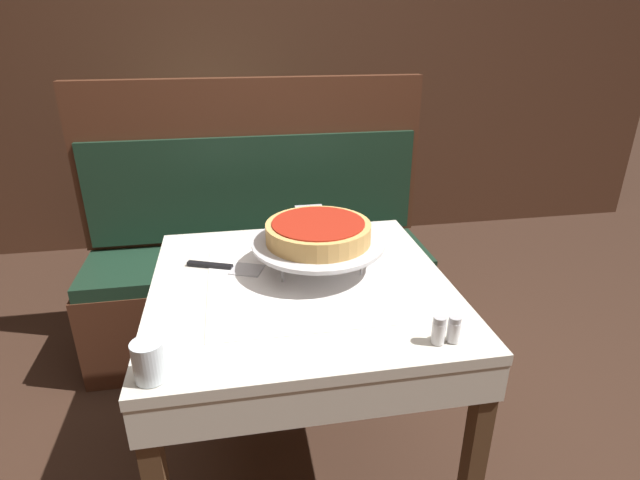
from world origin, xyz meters
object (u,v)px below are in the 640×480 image
object	(u,v)px
dining_table_front	(301,308)
booth_bench	(261,274)
salt_shaker	(439,330)
deep_dish_pizza	(318,232)
pepper_shaker	(454,329)
pizza_server	(227,267)
napkin_holder	(309,219)
water_glass_near	(149,361)
pizza_pan_stand	(318,244)
dining_table_rear	(212,169)
condiment_caddy	(214,146)

from	to	relation	value
dining_table_front	booth_bench	bearing A→B (deg)	95.38
salt_shaker	deep_dish_pizza	bearing A→B (deg)	115.94
dining_table_front	pepper_shaker	bearing A→B (deg)	-48.47
deep_dish_pizza	pizza_server	world-z (taller)	deep_dish_pizza
napkin_holder	water_glass_near	bearing A→B (deg)	-121.25
pizza_pan_stand	water_glass_near	bearing A→B (deg)	-134.37
napkin_holder	booth_bench	bearing A→B (deg)	110.06
dining_table_rear	deep_dish_pizza	bearing A→B (deg)	-77.37
pizza_server	condiment_caddy	xyz separation A→B (m)	(-0.06, 1.55, 0.03)
dining_table_front	pizza_pan_stand	xyz separation A→B (m)	(0.07, 0.08, 0.17)
pizza_server	napkin_holder	world-z (taller)	napkin_holder
pizza_pan_stand	pepper_shaker	size ratio (longest dim) A/B	6.09
pizza_pan_stand	booth_bench	bearing A→B (deg)	100.77
dining_table_front	salt_shaker	bearing A→B (deg)	-52.11
pepper_shaker	condiment_caddy	distance (m)	2.12
booth_bench	pizza_pan_stand	distance (m)	0.92
booth_bench	pepper_shaker	bearing A→B (deg)	-71.75
dining_table_rear	booth_bench	distance (m)	0.94
booth_bench	pepper_shaker	xyz separation A→B (m)	(0.40, -1.21, 0.44)
deep_dish_pizza	water_glass_near	xyz separation A→B (m)	(-0.45, -0.46, -0.08)
booth_bench	napkin_holder	world-z (taller)	booth_bench
pizza_server	condiment_caddy	distance (m)	1.55
pizza_pan_stand	condiment_caddy	world-z (taller)	condiment_caddy
water_glass_near	condiment_caddy	size ratio (longest dim) A/B	0.59
dining_table_rear	pizza_pan_stand	size ratio (longest dim) A/B	1.90
pizza_pan_stand	water_glass_near	distance (m)	0.64
deep_dish_pizza	dining_table_front	bearing A→B (deg)	-130.22
deep_dish_pizza	napkin_holder	size ratio (longest dim) A/B	3.20
deep_dish_pizza	pepper_shaker	distance (m)	0.51
pepper_shaker	napkin_holder	distance (m)	0.79
deep_dish_pizza	water_glass_near	distance (m)	0.64
dining_table_front	napkin_holder	size ratio (longest dim) A/B	8.74
dining_table_front	deep_dish_pizza	size ratio (longest dim) A/B	2.73
pizza_server	dining_table_rear	bearing A→B (deg)	93.05
napkin_holder	condiment_caddy	world-z (taller)	condiment_caddy
deep_dish_pizza	water_glass_near	bearing A→B (deg)	-134.37
dining_table_rear	pizza_server	world-z (taller)	pizza_server
booth_bench	condiment_caddy	bearing A→B (deg)	103.33
dining_table_rear	deep_dish_pizza	distance (m)	1.69
booth_bench	water_glass_near	world-z (taller)	booth_bench
booth_bench	water_glass_near	size ratio (longest dim) A/B	17.42
salt_shaker	pizza_server	bearing A→B (deg)	135.50
dining_table_rear	salt_shaker	bearing A→B (deg)	-74.38
dining_table_rear	pizza_server	size ratio (longest dim) A/B	3.16
pizza_server	salt_shaker	distance (m)	0.69
napkin_holder	pizza_server	bearing A→B (deg)	-138.64
pizza_server	napkin_holder	bearing A→B (deg)	41.36
napkin_holder	pizza_pan_stand	bearing A→B (deg)	-93.78
salt_shaker	dining_table_front	bearing A→B (deg)	127.89
water_glass_near	napkin_holder	distance (m)	0.90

